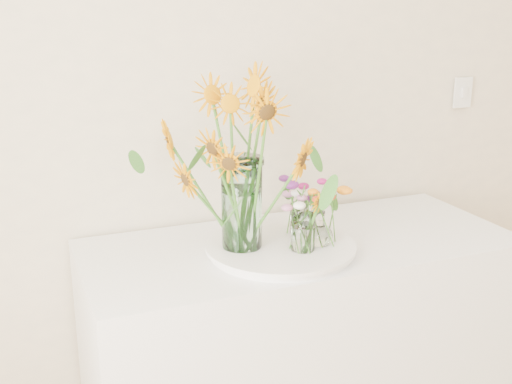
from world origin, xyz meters
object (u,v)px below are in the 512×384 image
mason_jar (242,203)px  small_vase_c (299,219)px  small_vase_a (303,232)px  small_vase_b (320,229)px  counter (299,364)px  tray (281,249)px

mason_jar → small_vase_c: 0.24m
small_vase_a → small_vase_b: size_ratio=1.10×
counter → small_vase_b: size_ratio=12.42×
tray → small_vase_c: (0.10, 0.07, 0.06)m
tray → small_vase_a: size_ratio=3.53×
small_vase_b → small_vase_c: (-0.01, 0.12, -0.00)m
small_vase_a → small_vase_b: (0.07, 0.02, -0.01)m
small_vase_c → small_vase_a: bearing=-111.8°
small_vase_a → small_vase_b: bearing=16.6°
mason_jar → small_vase_c: mason_jar is taller
small_vase_a → counter: bearing=65.1°
small_vase_a → small_vase_b: small_vase_a is taller
mason_jar → small_vase_a: size_ratio=2.29×
counter → mason_jar: size_ratio=4.90×
small_vase_b → mason_jar: bearing=162.0°
counter → mason_jar: bearing=-169.8°
counter → mason_jar: 0.66m
small_vase_c → mason_jar: bearing=-168.6°
tray → small_vase_c: size_ratio=4.23×
mason_jar → tray: bearing=-13.3°
counter → small_vase_a: small_vase_a is taller
tray → small_vase_b: bearing=-22.7°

